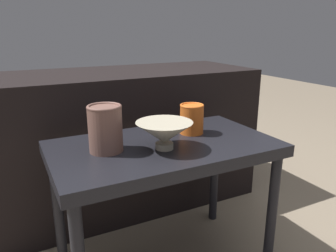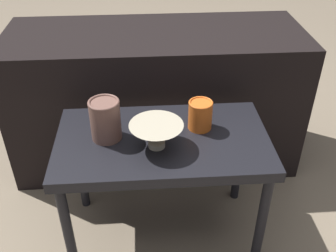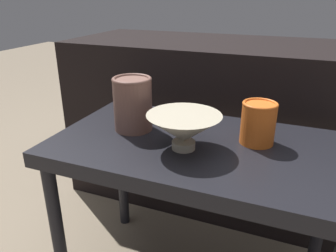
# 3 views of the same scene
# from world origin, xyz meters

# --- Properties ---
(ground_plane) EXTENTS (8.00, 8.00, 0.00)m
(ground_plane) POSITION_xyz_m (0.00, 0.00, 0.00)
(ground_plane) COLOR #7F705B
(table) EXTENTS (0.75, 0.43, 0.49)m
(table) POSITION_xyz_m (0.00, 0.00, 0.43)
(table) COLOR black
(table) RESTS_ON ground_plane
(couch_backdrop) EXTENTS (1.35, 0.50, 0.67)m
(couch_backdrop) POSITION_xyz_m (0.00, 0.54, 0.33)
(couch_backdrop) COLOR black
(couch_backdrop) RESTS_ON ground_plane
(bowl) EXTENTS (0.18, 0.18, 0.09)m
(bowl) POSITION_xyz_m (-0.02, -0.05, 0.54)
(bowl) COLOR #B2A88E
(bowl) RESTS_ON table
(vase_textured_left) EXTENTS (0.11, 0.11, 0.15)m
(vase_textured_left) POSITION_xyz_m (-0.19, 0.02, 0.56)
(vase_textured_left) COLOR brown
(vase_textured_left) RESTS_ON table
(vase_colorful_right) EXTENTS (0.09, 0.09, 0.11)m
(vase_colorful_right) POSITION_xyz_m (0.14, 0.05, 0.54)
(vase_colorful_right) COLOR orange
(vase_colorful_right) RESTS_ON table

